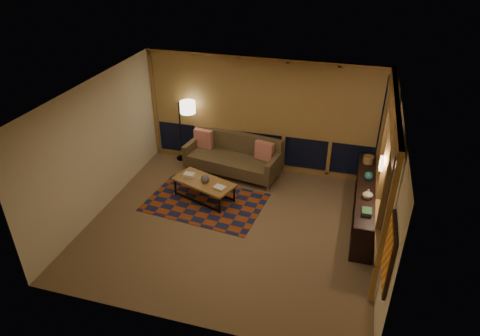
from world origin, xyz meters
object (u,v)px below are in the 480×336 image
(bookshelf, at_px, (365,201))
(coffee_table, at_px, (204,190))
(sofa, at_px, (232,157))
(floor_lamp, at_px, (180,129))

(bookshelf, bearing_deg, coffee_table, -175.20)
(sofa, xyz_separation_m, coffee_table, (-0.27, -1.20, -0.23))
(coffee_table, bearing_deg, sofa, 96.66)
(sofa, distance_m, coffee_table, 1.25)
(bookshelf, bearing_deg, floor_lamp, 163.98)
(sofa, relative_size, coffee_table, 1.67)
(coffee_table, relative_size, bookshelf, 0.46)
(coffee_table, height_order, floor_lamp, floor_lamp)
(sofa, relative_size, floor_lamp, 1.34)
(floor_lamp, height_order, bookshelf, floor_lamp)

